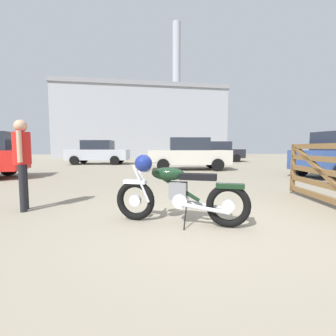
% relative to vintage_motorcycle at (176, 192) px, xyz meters
% --- Properties ---
extents(ground_plane, '(80.00, 80.00, 0.00)m').
position_rel_vintage_motorcycle_xyz_m(ground_plane, '(0.34, -0.09, -0.49)').
color(ground_plane, gray).
extents(vintage_motorcycle, '(2.01, 0.83, 1.07)m').
position_rel_vintage_motorcycle_xyz_m(vintage_motorcycle, '(0.00, 0.00, 0.00)').
color(vintage_motorcycle, black).
rests_on(vintage_motorcycle, ground_plane).
extents(timber_gate, '(0.38, 2.54, 1.60)m').
position_rel_vintage_motorcycle_xyz_m(timber_gate, '(3.09, 0.73, 0.21)').
color(timber_gate, brown).
rests_on(timber_gate, ground_plane).
extents(bystander, '(0.30, 0.44, 1.66)m').
position_rel_vintage_motorcycle_xyz_m(bystander, '(-2.70, 0.97, 0.53)').
color(bystander, black).
rests_on(bystander, ground_plane).
extents(pale_sedan_back, '(4.30, 2.12, 1.67)m').
position_rel_vintage_motorcycle_xyz_m(pale_sedan_back, '(1.68, 8.92, 0.34)').
color(pale_sedan_back, black).
rests_on(pale_sedan_back, ground_plane).
extents(silver_sedan_mid, '(4.32, 2.17, 1.67)m').
position_rel_vintage_motorcycle_xyz_m(silver_sedan_mid, '(-3.99, 13.61, 0.34)').
color(silver_sedan_mid, black).
rests_on(silver_sedan_mid, ground_plane).
extents(dark_sedan_left, '(4.28, 2.09, 1.67)m').
position_rel_vintage_motorcycle_xyz_m(dark_sedan_left, '(5.31, 16.11, 0.34)').
color(dark_sedan_left, black).
rests_on(dark_sedan_left, ground_plane).
extents(industrial_building, '(21.53, 14.62, 18.41)m').
position_rel_vintage_motorcycle_xyz_m(industrial_building, '(-1.52, 30.15, 3.89)').
color(industrial_building, '#9EA0A8').
rests_on(industrial_building, ground_plane).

